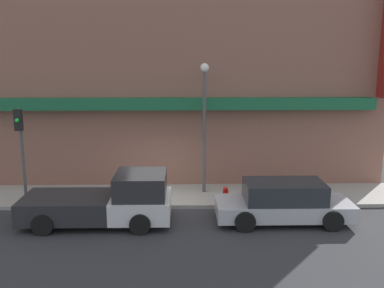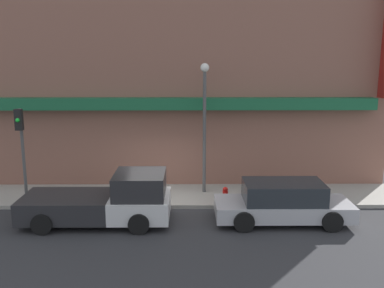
{
  "view_description": "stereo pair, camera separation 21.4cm",
  "coord_description": "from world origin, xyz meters",
  "px_view_note": "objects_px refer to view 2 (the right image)",
  "views": [
    {
      "loc": [
        0.89,
        -15.73,
        5.82
      ],
      "look_at": [
        1.24,
        1.12,
        2.35
      ],
      "focal_mm": 40.0,
      "sensor_mm": 36.0,
      "label": 1
    },
    {
      "loc": [
        1.11,
        -15.73,
        5.82
      ],
      "look_at": [
        1.24,
        1.12,
        2.35
      ],
      "focal_mm": 40.0,
      "sensor_mm": 36.0,
      "label": 2
    }
  ],
  "objects_px": {
    "pickup_truck": "(107,201)",
    "fire_hydrant": "(225,195)",
    "street_lamp": "(205,113)",
    "traffic_light": "(21,139)",
    "parked_car": "(283,203)"
  },
  "relations": [
    {
      "from": "pickup_truck",
      "to": "fire_hydrant",
      "type": "distance_m",
      "value": 4.67
    },
    {
      "from": "street_lamp",
      "to": "traffic_light",
      "type": "bearing_deg",
      "value": -168.63
    },
    {
      "from": "street_lamp",
      "to": "traffic_light",
      "type": "relative_size",
      "value": 1.45
    },
    {
      "from": "pickup_truck",
      "to": "fire_hydrant",
      "type": "xyz_separation_m",
      "value": [
        4.34,
        1.69,
        -0.33
      ]
    },
    {
      "from": "parked_car",
      "to": "street_lamp",
      "type": "bearing_deg",
      "value": 130.84
    },
    {
      "from": "pickup_truck",
      "to": "fire_hydrant",
      "type": "relative_size",
      "value": 8.25
    },
    {
      "from": "fire_hydrant",
      "to": "traffic_light",
      "type": "xyz_separation_m",
      "value": [
        -7.82,
        -0.08,
        2.25
      ]
    },
    {
      "from": "parked_car",
      "to": "street_lamp",
      "type": "xyz_separation_m",
      "value": [
        -2.69,
        3.02,
        2.81
      ]
    },
    {
      "from": "pickup_truck",
      "to": "parked_car",
      "type": "bearing_deg",
      "value": 2.0
    },
    {
      "from": "parked_car",
      "to": "fire_hydrant",
      "type": "height_order",
      "value": "parked_car"
    },
    {
      "from": "street_lamp",
      "to": "traffic_light",
      "type": "distance_m",
      "value": 7.22
    },
    {
      "from": "street_lamp",
      "to": "pickup_truck",
      "type": "bearing_deg",
      "value": -139.6
    },
    {
      "from": "fire_hydrant",
      "to": "pickup_truck",
      "type": "bearing_deg",
      "value": -158.73
    },
    {
      "from": "street_lamp",
      "to": "traffic_light",
      "type": "height_order",
      "value": "street_lamp"
    },
    {
      "from": "parked_car",
      "to": "street_lamp",
      "type": "distance_m",
      "value": 4.93
    }
  ]
}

